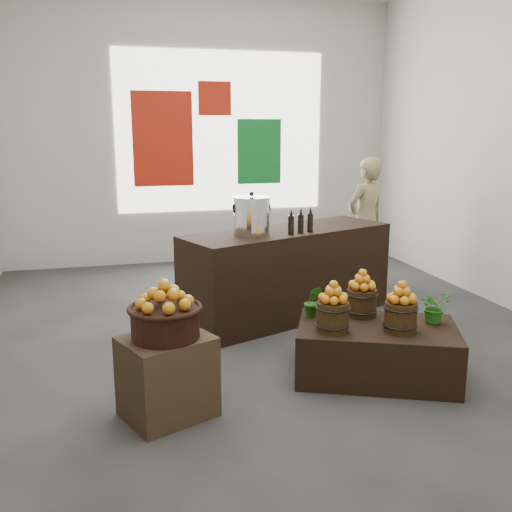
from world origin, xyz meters
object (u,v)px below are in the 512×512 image
object	(u,v)px
display_table	(376,351)
counter	(288,273)
crate	(167,377)
stock_pot_left	(252,217)
wicker_basket	(165,323)
shopper	(366,221)

from	to	relation	value
display_table	counter	distance (m)	1.74
crate	stock_pot_left	size ratio (longest dim) A/B	1.63
crate	wicker_basket	xyz separation A→B (m)	(0.00, 0.00, 0.41)
wicker_basket	shopper	size ratio (longest dim) A/B	0.29
display_table	counter	xyz separation A→B (m)	(-0.23, 1.71, 0.27)
display_table	stock_pot_left	distance (m)	1.93
stock_pot_left	wicker_basket	bearing A→B (deg)	-121.67
crate	display_table	size ratio (longest dim) A/B	0.46
display_table	shopper	size ratio (longest dim) A/B	0.77
wicker_basket	stock_pot_left	size ratio (longest dim) A/B	1.30
crate	counter	size ratio (longest dim) A/B	0.25
wicker_basket	display_table	size ratio (longest dim) A/B	0.37
wicker_basket	counter	xyz separation A→B (m)	(1.55, 1.94, -0.22)
wicker_basket	counter	world-z (taller)	counter
crate	shopper	xyz separation A→B (m)	(2.98, 3.02, 0.54)
counter	shopper	world-z (taller)	shopper
wicker_basket	counter	bearing A→B (deg)	51.44
counter	stock_pot_left	bearing A→B (deg)	-180.00
counter	stock_pot_left	xyz separation A→B (m)	(-0.46, -0.18, 0.68)
wicker_basket	display_table	xyz separation A→B (m)	(1.78, 0.23, -0.49)
display_table	shopper	bearing A→B (deg)	90.31
display_table	counter	bearing A→B (deg)	121.39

